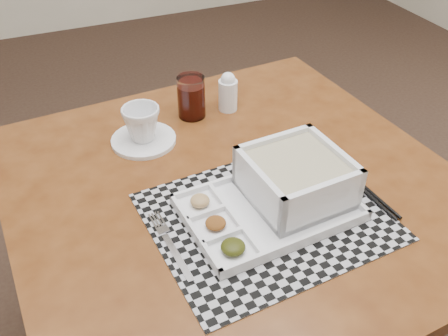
{
  "coord_description": "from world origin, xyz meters",
  "views": [
    {
      "loc": [
        -0.21,
        -0.95,
        1.34
      ],
      "look_at": [
        0.1,
        -0.25,
        0.74
      ],
      "focal_mm": 40.0,
      "sensor_mm": 36.0,
      "label": 1
    }
  ],
  "objects_px": {
    "dining_table": "(235,208)",
    "creamer_bottle": "(228,92)",
    "serving_tray": "(288,187)",
    "juice_glass": "(191,98)",
    "cup": "(142,123)"
  },
  "relations": [
    {
      "from": "dining_table",
      "to": "serving_tray",
      "type": "relative_size",
      "value": 2.88
    },
    {
      "from": "cup",
      "to": "juice_glass",
      "type": "relative_size",
      "value": 0.82
    },
    {
      "from": "serving_tray",
      "to": "cup",
      "type": "height_order",
      "value": "serving_tray"
    },
    {
      "from": "dining_table",
      "to": "juice_glass",
      "type": "distance_m",
      "value": 0.31
    },
    {
      "from": "dining_table",
      "to": "serving_tray",
      "type": "height_order",
      "value": "serving_tray"
    },
    {
      "from": "juice_glass",
      "to": "creamer_bottle",
      "type": "bearing_deg",
      "value": -3.91
    },
    {
      "from": "cup",
      "to": "creamer_bottle",
      "type": "xyz_separation_m",
      "value": [
        0.24,
        0.06,
        -0.0
      ]
    },
    {
      "from": "dining_table",
      "to": "cup",
      "type": "relative_size",
      "value": 11.12
    },
    {
      "from": "serving_tray",
      "to": "creamer_bottle",
      "type": "bearing_deg",
      "value": 84.21
    },
    {
      "from": "dining_table",
      "to": "creamer_bottle",
      "type": "height_order",
      "value": "creamer_bottle"
    },
    {
      "from": "serving_tray",
      "to": "creamer_bottle",
      "type": "relative_size",
      "value": 3.27
    },
    {
      "from": "dining_table",
      "to": "creamer_bottle",
      "type": "relative_size",
      "value": 9.42
    },
    {
      "from": "creamer_bottle",
      "to": "juice_glass",
      "type": "bearing_deg",
      "value": 176.09
    },
    {
      "from": "creamer_bottle",
      "to": "cup",
      "type": "bearing_deg",
      "value": -166.26
    },
    {
      "from": "serving_tray",
      "to": "dining_table",
      "type": "bearing_deg",
      "value": 124.33
    }
  ]
}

